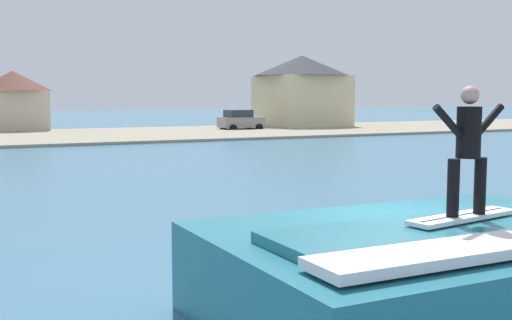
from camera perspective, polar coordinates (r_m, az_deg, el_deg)
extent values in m
plane|color=#3C6C8A|center=(10.43, 11.97, -11.55)|extent=(260.00, 260.00, 0.00)
cube|color=#21697B|center=(9.18, 15.52, -9.90)|extent=(6.04, 4.22, 1.28)
cube|color=#21697B|center=(8.64, 18.00, -6.12)|extent=(5.13, 1.90, 0.14)
cube|color=white|center=(9.00, 18.03, -4.86)|extent=(1.93, 0.69, 0.06)
cube|color=black|center=(9.00, 18.03, -4.70)|extent=(1.72, 0.32, 0.01)
cylinder|color=black|center=(8.74, 17.24, -2.40)|extent=(0.16, 0.16, 0.77)
cylinder|color=black|center=(9.07, 19.42, -2.18)|extent=(0.16, 0.16, 0.77)
cylinder|color=black|center=(8.84, 18.50, 2.36)|extent=(0.32, 0.32, 0.68)
sphere|color=tan|center=(8.82, 18.60, 5.53)|extent=(0.24, 0.24, 0.24)
cylinder|color=black|center=(8.57, 16.79, 3.38)|extent=(0.48, 0.10, 0.44)
cylinder|color=black|center=(9.09, 20.17, 3.39)|extent=(0.48, 0.10, 0.44)
cube|color=gray|center=(49.19, -19.16, 1.97)|extent=(120.00, 17.68, 0.19)
cube|color=gray|center=(56.16, -1.33, 3.40)|extent=(3.87, 1.98, 0.90)
cube|color=#262D38|center=(56.01, -1.60, 4.18)|extent=(2.13, 1.78, 0.64)
cylinder|color=black|center=(57.65, -0.63, 3.02)|extent=(0.64, 0.22, 0.64)
cylinder|color=black|center=(55.79, 0.30, 2.93)|extent=(0.64, 0.22, 0.64)
cylinder|color=black|center=(56.60, -2.93, 2.96)|extent=(0.64, 0.22, 0.64)
cylinder|color=black|center=(54.71, -2.06, 2.87)|extent=(0.64, 0.22, 0.64)
cube|color=beige|center=(62.33, 4.09, 5.22)|extent=(7.25, 7.57, 5.00)
cone|color=#2D2D33|center=(62.40, 4.11, 8.42)|extent=(9.38, 9.38, 1.97)
cube|color=beige|center=(57.97, -20.82, 4.08)|extent=(5.14, 5.10, 3.51)
cone|color=brown|center=(57.97, -20.92, 6.65)|extent=(6.37, 6.37, 1.69)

